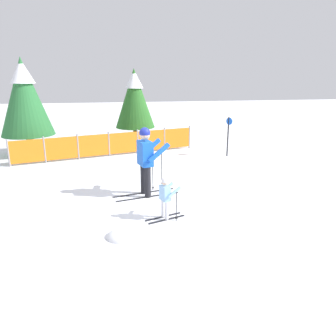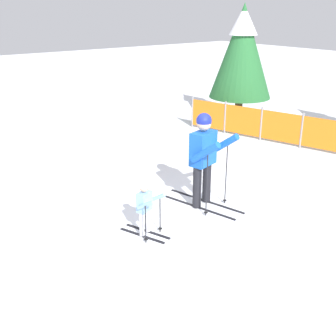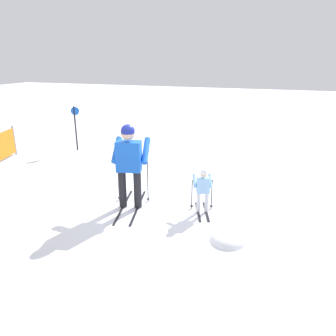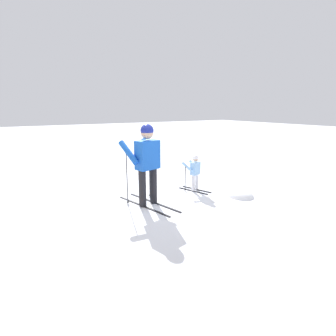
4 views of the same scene
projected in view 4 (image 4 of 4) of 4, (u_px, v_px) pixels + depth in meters
The scene contains 4 objects.
ground_plane at pixel (154, 200), 6.39m from camera, with size 60.00×60.00×0.00m, color white.
skier_adult at pixel (147, 157), 5.85m from camera, with size 1.79×0.90×1.85m.
skier_child at pixel (195, 170), 6.98m from camera, with size 0.93×0.55×0.98m.
snow_mound at pixel (239, 196), 6.70m from camera, with size 0.78×0.66×0.31m, color white.
Camera 4 is at (-5.35, 2.84, 2.20)m, focal length 28.00 mm.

